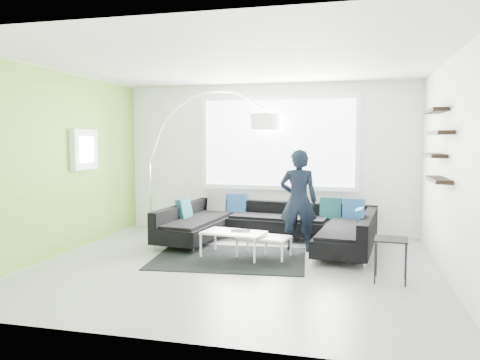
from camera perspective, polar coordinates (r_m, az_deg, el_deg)
name	(u,v)px	position (r m, az deg, el deg)	size (l,w,h in m)	color
ground	(235,266)	(6.63, -0.59, -10.46)	(5.50, 5.50, 0.00)	gray
room_shell	(241,136)	(6.58, 0.16, 5.36)	(5.54, 5.04, 2.82)	silver
sectional_sofa	(269,227)	(7.79, 3.50, -5.73)	(3.55, 2.41, 0.72)	black
rug	(229,258)	(7.04, -1.29, -9.50)	(2.22, 1.62, 0.01)	black
coffee_table	(249,245)	(7.07, 1.07, -7.87)	(1.17, 0.68, 0.38)	white
arc_lamp	(150,163)	(8.86, -10.94, 2.03)	(2.45, 0.66, 2.64)	silver
side_table	(391,260)	(6.18, 17.88, -9.27)	(0.39, 0.39, 0.54)	black
person	(298,200)	(7.44, 7.13, -2.47)	(0.61, 0.43, 1.61)	black
laptop	(240,231)	(7.02, 0.02, -6.26)	(0.32, 0.23, 0.02)	black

